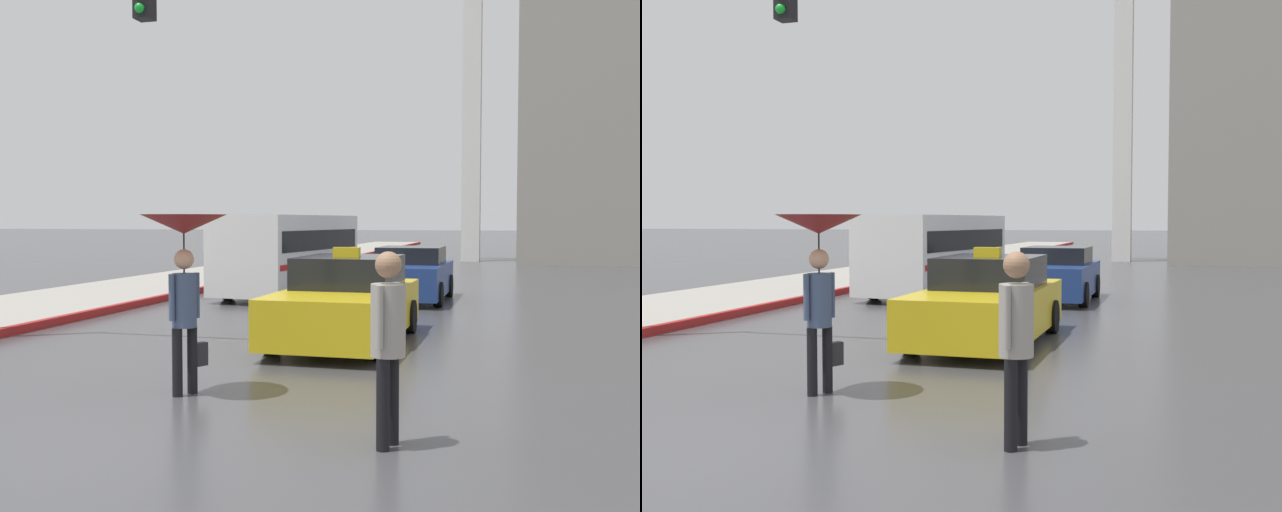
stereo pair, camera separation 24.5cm
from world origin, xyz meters
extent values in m
plane|color=#424244|center=(0.00, 0.00, 0.00)|extent=(300.00, 300.00, 0.00)
cube|color=gold|center=(1.05, 6.95, 0.54)|extent=(1.80, 4.47, 0.76)
cube|color=black|center=(1.05, 7.17, 1.18)|extent=(1.58, 2.01, 0.52)
cylinder|color=black|center=(1.91, 5.56, 0.30)|extent=(0.20, 0.60, 0.60)
cylinder|color=black|center=(0.20, 5.56, 0.30)|extent=(0.20, 0.60, 0.60)
cylinder|color=black|center=(1.91, 8.34, 0.30)|extent=(0.20, 0.60, 0.60)
cylinder|color=black|center=(0.20, 8.34, 0.30)|extent=(0.20, 0.60, 0.60)
cube|color=yellow|center=(1.05, 6.95, 1.52)|extent=(0.44, 0.16, 0.16)
cube|color=navy|center=(1.11, 13.79, 0.56)|extent=(1.80, 4.01, 0.78)
cube|color=black|center=(1.11, 13.99, 1.16)|extent=(1.58, 1.81, 0.42)
cylinder|color=black|center=(1.96, 12.54, 0.30)|extent=(0.20, 0.60, 0.60)
cylinder|color=black|center=(0.25, 12.54, 0.30)|extent=(0.20, 0.60, 0.60)
cylinder|color=black|center=(1.96, 15.03, 0.30)|extent=(0.20, 0.60, 0.60)
cylinder|color=black|center=(0.25, 15.03, 0.30)|extent=(0.20, 0.60, 0.60)
cube|color=white|center=(-2.31, 14.30, 1.18)|extent=(2.65, 5.85, 2.02)
cube|color=black|center=(-2.31, 14.30, 1.53)|extent=(2.61, 5.40, 0.52)
cube|color=red|center=(-2.31, 14.30, 0.92)|extent=(2.64, 5.63, 0.14)
cylinder|color=black|center=(-1.56, 12.50, 0.32)|extent=(0.27, 0.65, 0.63)
cylinder|color=black|center=(-3.45, 12.72, 0.32)|extent=(0.27, 0.65, 0.63)
cylinder|color=black|center=(-1.16, 15.87, 0.32)|extent=(0.27, 0.65, 0.63)
cylinder|color=black|center=(-3.05, 16.09, 0.32)|extent=(0.27, 0.65, 0.63)
cylinder|color=black|center=(0.03, 2.70, 0.40)|extent=(0.16, 0.16, 0.80)
cylinder|color=black|center=(0.13, 2.90, 0.40)|extent=(0.16, 0.16, 0.80)
cylinder|color=#3D4C6B|center=(0.08, 2.80, 1.11)|extent=(0.39, 0.39, 0.63)
sphere|color=tan|center=(0.08, 2.80, 1.60)|extent=(0.23, 0.23, 0.23)
cylinder|color=#3D4C6B|center=(0.00, 2.63, 1.16)|extent=(0.09, 0.09, 0.54)
cylinder|color=#3D4C6B|center=(0.16, 2.96, 1.16)|extent=(0.09, 0.09, 0.54)
cone|color=maroon|center=(0.08, 2.80, 2.01)|extent=(1.00, 1.00, 0.23)
cylinder|color=black|center=(0.08, 2.80, 1.67)|extent=(0.02, 0.02, 0.68)
cube|color=#262628|center=(0.15, 3.06, 0.44)|extent=(0.17, 0.21, 0.28)
cylinder|color=black|center=(2.76, 1.52, 0.41)|extent=(0.14, 0.14, 0.83)
cylinder|color=black|center=(2.71, 1.30, 0.41)|extent=(0.14, 0.14, 0.83)
cylinder|color=gray|center=(2.74, 1.41, 1.15)|extent=(0.38, 0.38, 0.65)
sphere|color=#997051|center=(2.74, 1.41, 1.65)|extent=(0.24, 0.24, 0.24)
cylinder|color=gray|center=(2.78, 1.60, 1.20)|extent=(0.08, 0.08, 0.56)
cylinder|color=gray|center=(2.69, 1.22, 1.20)|extent=(0.08, 0.08, 0.56)
sphere|color=green|center=(-1.96, 5.54, 5.37)|extent=(0.16, 0.16, 0.16)
cube|color=white|center=(1.30, 33.09, 10.00)|extent=(0.90, 0.90, 20.01)
camera|label=1|loc=(3.91, -5.18, 2.05)|focal=42.00mm
camera|label=2|loc=(4.14, -5.11, 2.05)|focal=42.00mm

